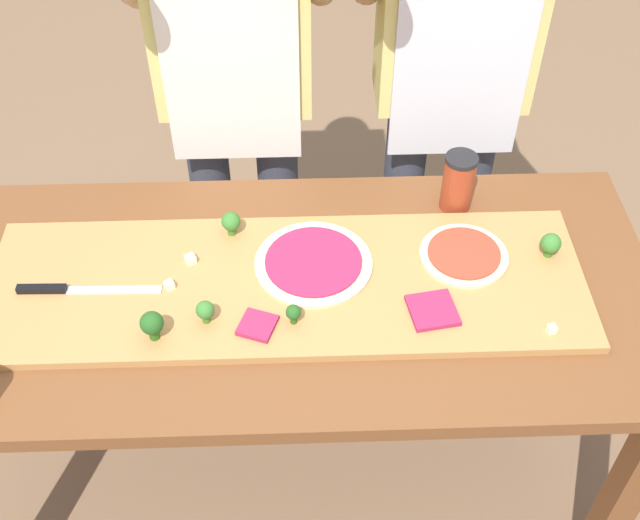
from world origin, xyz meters
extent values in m
plane|color=brown|center=(0.00, 0.00, 0.00)|extent=(8.00, 8.00, 0.00)
cube|color=brown|center=(0.78, -0.32, 0.38)|extent=(0.07, 0.07, 0.76)
cube|color=brown|center=(-0.78, 0.32, 0.38)|extent=(0.07, 0.07, 0.76)
cube|color=brown|center=(0.78, 0.32, 0.38)|extent=(0.07, 0.07, 0.76)
cube|color=brown|center=(0.00, 0.00, 0.78)|extent=(1.67, 0.77, 0.04)
cube|color=#B27F47|center=(-0.02, 0.00, 0.81)|extent=(1.36, 0.43, 0.02)
cube|color=#B7BABF|center=(-0.40, -0.02, 0.82)|extent=(0.21, 0.03, 0.00)
cube|color=black|center=(-0.56, -0.01, 0.82)|extent=(0.11, 0.02, 0.02)
cylinder|color=beige|center=(0.05, 0.05, 0.82)|extent=(0.27, 0.27, 0.01)
cylinder|color=#9E234C|center=(0.05, 0.05, 0.83)|extent=(0.22, 0.22, 0.01)
cylinder|color=beige|center=(0.40, 0.06, 0.82)|extent=(0.21, 0.21, 0.01)
cylinder|color=#BC3D28|center=(0.40, 0.06, 0.83)|extent=(0.17, 0.17, 0.01)
cube|color=#9E234C|center=(-0.08, -0.13, 0.82)|extent=(0.09, 0.09, 0.01)
cube|color=#9E234C|center=(0.30, -0.10, 0.82)|extent=(0.12, 0.12, 0.01)
cylinder|color=#3F7220|center=(-0.14, 0.16, 0.83)|extent=(0.02, 0.02, 0.02)
sphere|color=#38752D|center=(-0.14, 0.16, 0.85)|extent=(0.05, 0.05, 0.05)
cylinder|color=#3F7220|center=(-0.19, -0.11, 0.83)|extent=(0.02, 0.02, 0.02)
sphere|color=#38752D|center=(-0.19, -0.11, 0.85)|extent=(0.04, 0.04, 0.04)
cylinder|color=#3F7220|center=(0.60, 0.06, 0.83)|extent=(0.02, 0.02, 0.02)
sphere|color=#38752D|center=(0.60, 0.06, 0.85)|extent=(0.05, 0.05, 0.05)
cylinder|color=#2C5915|center=(0.00, -0.12, 0.83)|extent=(0.02, 0.02, 0.02)
sphere|color=#23561E|center=(0.00, -0.12, 0.85)|extent=(0.03, 0.03, 0.03)
cylinder|color=#2C5915|center=(-0.29, -0.15, 0.83)|extent=(0.02, 0.02, 0.03)
sphere|color=#23561E|center=(-0.29, -0.15, 0.86)|extent=(0.05, 0.05, 0.05)
cube|color=silver|center=(0.55, -0.17, 0.82)|extent=(0.02, 0.02, 0.02)
cube|color=white|center=(-0.24, 0.07, 0.83)|extent=(0.03, 0.03, 0.02)
cube|color=white|center=(-0.28, -0.01, 0.83)|extent=(0.03, 0.03, 0.02)
cylinder|color=#99381E|center=(0.41, 0.26, 0.87)|extent=(0.08, 0.08, 0.14)
cylinder|color=black|center=(0.41, 0.26, 0.94)|extent=(0.08, 0.08, 0.01)
cylinder|color=#333847|center=(-0.24, 0.60, 0.45)|extent=(0.12, 0.12, 0.90)
cylinder|color=#333847|center=(-0.04, 0.60, 0.45)|extent=(0.12, 0.12, 0.90)
cube|color=#D1C670|center=(-0.14, 0.60, 1.18)|extent=(0.40, 0.20, 0.55)
cube|color=silver|center=(-0.14, 0.49, 1.09)|extent=(0.34, 0.01, 0.60)
cylinder|color=#333847|center=(0.33, 0.60, 0.45)|extent=(0.12, 0.12, 0.90)
cylinder|color=#333847|center=(0.53, 0.60, 0.45)|extent=(0.12, 0.12, 0.90)
cube|color=#D1C670|center=(0.43, 0.60, 1.18)|extent=(0.40, 0.20, 0.55)
cube|color=silver|center=(0.43, 0.49, 1.09)|extent=(0.34, 0.01, 0.60)
camera|label=1|loc=(0.02, -1.21, 2.13)|focal=44.34mm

